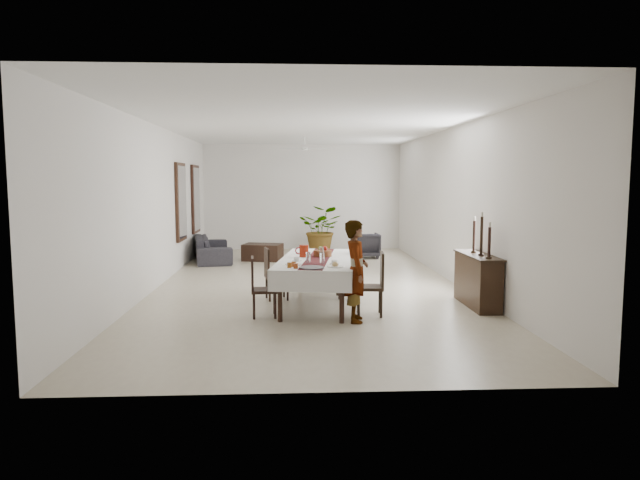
# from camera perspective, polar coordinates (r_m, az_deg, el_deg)

# --- Properties ---
(floor) EXTENTS (6.00, 12.00, 0.00)m
(floor) POSITION_cam_1_polar(r_m,az_deg,el_deg) (11.69, -1.17, -4.42)
(floor) COLOR beige
(floor) RESTS_ON ground
(ceiling) EXTENTS (6.00, 12.00, 0.02)m
(ceiling) POSITION_cam_1_polar(r_m,az_deg,el_deg) (11.55, -1.21, 11.39)
(ceiling) COLOR white
(ceiling) RESTS_ON wall_back
(wall_back) EXTENTS (6.00, 0.02, 3.20)m
(wall_back) POSITION_cam_1_polar(r_m,az_deg,el_deg) (17.51, -1.79, 4.31)
(wall_back) COLOR white
(wall_back) RESTS_ON floor
(wall_front) EXTENTS (6.00, 0.02, 3.20)m
(wall_front) POSITION_cam_1_polar(r_m,az_deg,el_deg) (5.53, 0.71, 0.66)
(wall_front) COLOR white
(wall_front) RESTS_ON floor
(wall_left) EXTENTS (0.02, 12.00, 3.20)m
(wall_left) POSITION_cam_1_polar(r_m,az_deg,el_deg) (11.81, -15.92, 3.27)
(wall_left) COLOR white
(wall_left) RESTS_ON floor
(wall_right) EXTENTS (0.02, 12.00, 3.20)m
(wall_right) POSITION_cam_1_polar(r_m,az_deg,el_deg) (11.99, 13.33, 3.38)
(wall_right) COLOR white
(wall_right) RESTS_ON floor
(dining_table_top) EXTENTS (1.40, 2.65, 0.05)m
(dining_table_top) POSITION_cam_1_polar(r_m,az_deg,el_deg) (9.62, -0.18, -2.07)
(dining_table_top) COLOR black
(dining_table_top) RESTS_ON table_leg_fl
(table_leg_fl) EXTENTS (0.08, 0.08, 0.74)m
(table_leg_fl) POSITION_cam_1_polar(r_m,az_deg,el_deg) (8.58, -4.03, -5.76)
(table_leg_fl) COLOR black
(table_leg_fl) RESTS_ON floor
(table_leg_fr) EXTENTS (0.08, 0.08, 0.74)m
(table_leg_fr) POSITION_cam_1_polar(r_m,az_deg,el_deg) (8.48, 2.20, -5.89)
(table_leg_fr) COLOR black
(table_leg_fr) RESTS_ON floor
(table_leg_bl) EXTENTS (0.08, 0.08, 0.74)m
(table_leg_bl) POSITION_cam_1_polar(r_m,az_deg,el_deg) (10.91, -2.01, -3.21)
(table_leg_bl) COLOR black
(table_leg_bl) RESTS_ON floor
(table_leg_br) EXTENTS (0.08, 0.08, 0.74)m
(table_leg_br) POSITION_cam_1_polar(r_m,az_deg,el_deg) (10.84, 2.86, -3.28)
(table_leg_br) COLOR black
(table_leg_br) RESTS_ON floor
(tablecloth_top) EXTENTS (1.61, 2.86, 0.01)m
(tablecloth_top) POSITION_cam_1_polar(r_m,az_deg,el_deg) (9.62, -0.18, -1.88)
(tablecloth_top) COLOR white
(tablecloth_top) RESTS_ON dining_table_top
(tablecloth_drape_left) EXTENTS (0.39, 2.69, 0.32)m
(tablecloth_drape_left) POSITION_cam_1_polar(r_m,az_deg,el_deg) (9.72, -3.80, -2.73)
(tablecloth_drape_left) COLOR silver
(tablecloth_drape_left) RESTS_ON dining_table_top
(tablecloth_drape_right) EXTENTS (0.39, 2.69, 0.32)m
(tablecloth_drape_right) POSITION_cam_1_polar(r_m,az_deg,el_deg) (9.60, 3.49, -2.83)
(tablecloth_drape_right) COLOR white
(tablecloth_drape_right) RESTS_ON dining_table_top
(tablecloth_drape_near) EXTENTS (1.23, 0.19, 0.32)m
(tablecloth_drape_near) POSITION_cam_1_polar(r_m,az_deg,el_deg) (8.31, -1.05, -4.20)
(tablecloth_drape_near) COLOR white
(tablecloth_drape_near) RESTS_ON dining_table_top
(tablecloth_drape_far) EXTENTS (1.23, 0.19, 0.32)m
(tablecloth_drape_far) POSITION_cam_1_polar(r_m,az_deg,el_deg) (10.98, 0.48, -1.71)
(tablecloth_drape_far) COLOR silver
(tablecloth_drape_far) RESTS_ON dining_table_top
(table_runner) EXTENTS (0.74, 2.66, 0.00)m
(table_runner) POSITION_cam_1_polar(r_m,az_deg,el_deg) (9.62, -0.18, -1.84)
(table_runner) COLOR maroon
(table_runner) RESTS_ON tablecloth_top
(red_pitcher) EXTENTS (0.18, 0.18, 0.21)m
(red_pitcher) POSITION_cam_1_polar(r_m,az_deg,el_deg) (9.79, -1.62, -1.09)
(red_pitcher) COLOR #9C1F0B
(red_pitcher) RESTS_ON tablecloth_top
(pitcher_handle) EXTENTS (0.13, 0.04, 0.13)m
(pitcher_handle) POSITION_cam_1_polar(r_m,az_deg,el_deg) (9.80, -2.14, -1.09)
(pitcher_handle) COLOR maroon
(pitcher_handle) RESTS_ON red_pitcher
(wine_glass_near) EXTENTS (0.07, 0.07, 0.18)m
(wine_glass_near) POSITION_cam_1_polar(r_m,az_deg,el_deg) (8.92, 0.22, -1.89)
(wine_glass_near) COLOR white
(wine_glass_near) RESTS_ON tablecloth_top
(wine_glass_mid) EXTENTS (0.07, 0.07, 0.18)m
(wine_glass_mid) POSITION_cam_1_polar(r_m,az_deg,el_deg) (9.05, -1.18, -1.78)
(wine_glass_mid) COLOR silver
(wine_glass_mid) RESTS_ON tablecloth_top
(wine_glass_far) EXTENTS (0.07, 0.07, 0.18)m
(wine_glass_far) POSITION_cam_1_polar(r_m,az_deg,el_deg) (9.65, 0.16, -1.28)
(wine_glass_far) COLOR white
(wine_glass_far) RESTS_ON tablecloth_top
(teacup_right) EXTENTS (0.09, 0.09, 0.06)m
(teacup_right) POSITION_cam_1_polar(r_m,az_deg,el_deg) (8.97, 1.46, -2.22)
(teacup_right) COLOR white
(teacup_right) RESTS_ON saucer_right
(saucer_right) EXTENTS (0.16, 0.16, 0.01)m
(saucer_right) POSITION_cam_1_polar(r_m,az_deg,el_deg) (8.97, 1.46, -2.38)
(saucer_right) COLOR white
(saucer_right) RESTS_ON tablecloth_top
(teacup_left) EXTENTS (0.09, 0.09, 0.06)m
(teacup_left) POSITION_cam_1_polar(r_m,az_deg,el_deg) (9.29, -2.33, -1.94)
(teacup_left) COLOR silver
(teacup_left) RESTS_ON saucer_left
(saucer_left) EXTENTS (0.16, 0.16, 0.01)m
(saucer_left) POSITION_cam_1_polar(r_m,az_deg,el_deg) (9.29, -2.33, -2.09)
(saucer_left) COLOR white
(saucer_left) RESTS_ON tablecloth_top
(plate_near_right) EXTENTS (0.25, 0.25, 0.02)m
(plate_near_right) POSITION_cam_1_polar(r_m,az_deg,el_deg) (8.66, 1.53, -2.68)
(plate_near_right) COLOR white
(plate_near_right) RESTS_ON tablecloth_top
(bread_near_right) EXTENTS (0.09, 0.09, 0.09)m
(bread_near_right) POSITION_cam_1_polar(r_m,az_deg,el_deg) (8.65, 1.53, -2.49)
(bread_near_right) COLOR tan
(bread_near_right) RESTS_ON plate_near_right
(plate_near_left) EXTENTS (0.25, 0.25, 0.02)m
(plate_near_left) POSITION_cam_1_polar(r_m,az_deg,el_deg) (8.88, -2.68, -2.46)
(plate_near_left) COLOR white
(plate_near_left) RESTS_ON tablecloth_top
(plate_far_left) EXTENTS (0.25, 0.25, 0.02)m
(plate_far_left) POSITION_cam_1_polar(r_m,az_deg,el_deg) (10.22, -1.75, -1.34)
(plate_far_left) COLOR white
(plate_far_left) RESTS_ON tablecloth_top
(serving_tray) EXTENTS (0.38, 0.38, 0.02)m
(serving_tray) POSITION_cam_1_polar(r_m,az_deg,el_deg) (8.53, -0.87, -2.79)
(serving_tray) COLOR #3D3D42
(serving_tray) RESTS_ON tablecloth_top
(jam_jar_a) EXTENTS (0.07, 0.07, 0.08)m
(jam_jar_a) POSITION_cam_1_polar(r_m,az_deg,el_deg) (8.52, -2.44, -2.60)
(jam_jar_a) COLOR #9D3D16
(jam_jar_a) RESTS_ON tablecloth_top
(jam_jar_b) EXTENTS (0.07, 0.07, 0.08)m
(jam_jar_b) POSITION_cam_1_polar(r_m,az_deg,el_deg) (8.60, -3.08, -2.53)
(jam_jar_b) COLOR brown
(jam_jar_b) RESTS_ON tablecloth_top
(jam_jar_c) EXTENTS (0.07, 0.07, 0.08)m
(jam_jar_c) POSITION_cam_1_polar(r_m,az_deg,el_deg) (8.69, -2.64, -2.43)
(jam_jar_c) COLOR #9C4716
(jam_jar_c) RESTS_ON tablecloth_top
(fruit_basket) EXTENTS (0.32, 0.32, 0.11)m
(fruit_basket) POSITION_cam_1_polar(r_m,az_deg,el_deg) (9.87, 0.27, -1.34)
(fruit_basket) COLOR brown
(fruit_basket) RESTS_ON tablecloth_top
(fruit_red) EXTENTS (0.09, 0.09, 0.09)m
(fruit_red) POSITION_cam_1_polar(r_m,az_deg,el_deg) (9.88, 0.46, -0.87)
(fruit_red) COLOR #9B190F
(fruit_red) RESTS_ON fruit_basket
(fruit_green) EXTENTS (0.08, 0.08, 0.08)m
(fruit_green) POSITION_cam_1_polar(r_m,az_deg,el_deg) (9.89, 0.04, -0.86)
(fruit_green) COLOR olive
(fruit_green) RESTS_ON fruit_basket
(chair_right_near_seat) EXTENTS (0.46, 0.46, 0.05)m
(chair_right_near_seat) POSITION_cam_1_polar(r_m,az_deg,el_deg) (8.98, 4.98, -4.76)
(chair_right_near_seat) COLOR black
(chair_right_near_seat) RESTS_ON chair_right_near_leg_fl
(chair_right_near_leg_fl) EXTENTS (0.05, 0.05, 0.42)m
(chair_right_near_leg_fl) POSITION_cam_1_polar(r_m,az_deg,el_deg) (8.87, 6.14, -6.44)
(chair_right_near_leg_fl) COLOR black
(chair_right_near_leg_fl) RESTS_ON floor
(chair_right_near_leg_fr) EXTENTS (0.05, 0.05, 0.42)m
(chair_right_near_leg_fr) POSITION_cam_1_polar(r_m,az_deg,el_deg) (9.21, 6.00, -5.98)
(chair_right_near_leg_fr) COLOR black
(chair_right_near_leg_fr) RESTS_ON floor
(chair_right_near_leg_bl) EXTENTS (0.05, 0.05, 0.42)m
(chair_right_near_leg_bl) POSITION_cam_1_polar(r_m,az_deg,el_deg) (8.85, 3.89, -6.45)
(chair_right_near_leg_bl) COLOR black
(chair_right_near_leg_bl) RESTS_ON floor
(chair_right_near_leg_br) EXTENTS (0.05, 0.05, 0.42)m
(chair_right_near_leg_br) POSITION_cam_1_polar(r_m,az_deg,el_deg) (9.19, 3.83, -5.98)
(chair_right_near_leg_br) COLOR black
(chair_right_near_leg_br) RESTS_ON floor
(chair_right_near_back) EXTENTS (0.08, 0.42, 0.54)m
(chair_right_near_back) POSITION_cam_1_polar(r_m,az_deg,el_deg) (8.94, 6.23, -2.94)
(chair_right_near_back) COLOR black
(chair_right_near_back) RESTS_ON chair_right_near_seat
(chair_right_far_seat) EXTENTS (0.43, 0.43, 0.05)m
(chair_right_far_seat) POSITION_cam_1_polar(r_m,az_deg,el_deg) (10.32, 2.80, -3.35)
(chair_right_far_seat) COLOR black
(chair_right_far_seat) RESTS_ON chair_right_far_leg_fl
(chair_right_far_leg_fl) EXTENTS (0.04, 0.04, 0.42)m
(chair_right_far_leg_fl) POSITION_cam_1_polar(r_m,az_deg,el_deg) (10.22, 3.88, -4.77)
(chair_right_far_leg_fl) COLOR black
(chair_right_far_leg_fl) RESTS_ON floor
(chair_right_far_leg_fr) EXTENTS (0.04, 0.04, 0.42)m
(chair_right_far_leg_fr) POSITION_cam_1_polar(r_m,az_deg,el_deg) (10.55, 3.60, -4.42)
(chair_right_far_leg_fr) COLOR black
(chair_right_far_leg_fr) RESTS_ON floor
(chair_right_far_leg_bl) EXTENTS (0.04, 0.04, 0.42)m
(chair_right_far_leg_bl) POSITION_cam_1_polar(r_m,az_deg,el_deg) (10.17, 1.96, -4.81)
(chair_right_far_leg_bl) COLOR black
(chair_right_far_leg_bl) RESTS_ON floor
(chair_right_far_leg_br) EXTENTS (0.04, 0.04, 0.42)m
(chair_right_far_leg_br) POSITION_cam_1_polar(r_m,az_deg,el_deg) (10.51, 1.74, -4.46)
(chair_right_far_leg_br) COLOR black
(chair_right_far_leg_br) RESTS_ON floor
(chair_right_far_back) EXTENTS (0.05, 0.42, 0.54)m
(chair_right_far_back) POSITION_cam_1_polar(r_m,az_deg,el_deg) (10.31, 3.87, -1.76)
(chair_right_far_back) COLOR black
(chair_right_far_back) RESTS_ON chair_right_far_seat
(chair_left_near_seat) EXTENTS (0.42, 0.42, 0.04)m
(chair_left_near_seat) POSITION_cam_1_polar(r_m,az_deg,el_deg) (8.91, -5.59, -5.04)
(chair_left_near_seat) COLOR black
(chair_left_near_seat) RESTS_ON chair_left_near_leg_fl
(chair_left_near_leg_fl) EXTENTS (0.04, 0.04, 0.39)m
(chair_left_near_leg_fl) POSITION_cam_1_polar(r_m,az_deg,el_deg) (9.11, -6.62, -6.20)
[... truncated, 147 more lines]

